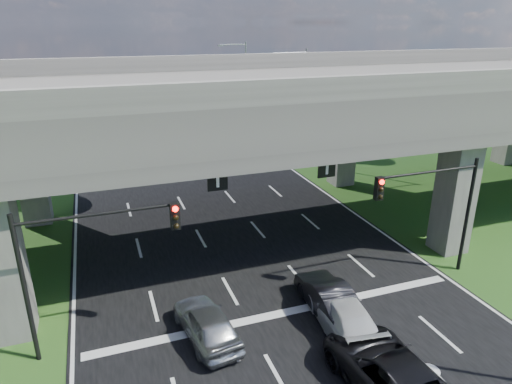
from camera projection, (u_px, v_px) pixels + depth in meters
ground at (322, 366)px, 17.05m from camera, size 160.00×160.00×0.00m
road at (240, 248)px, 25.86m from camera, size 18.00×120.00×0.03m
overpass at (227, 103)px, 24.86m from camera, size 80.00×15.00×10.00m
signal_right at (436, 200)px, 21.54m from camera, size 5.76×0.54×6.00m
signal_left at (85, 253)px, 16.58m from camera, size 5.76×0.54×6.00m
streetlight_far at (300, 99)px, 39.37m from camera, size 3.38×0.25×10.00m
streetlight_beyond at (243, 79)px, 53.48m from camera, size 3.38×0.25×10.00m
tree_left_far at (30, 92)px, 48.17m from camera, size 4.80×4.80×8.32m
tree_right_near at (310, 105)px, 44.31m from camera, size 4.20×4.20×7.28m
tree_right_mid at (303, 95)px, 52.42m from camera, size 3.91×3.90×6.76m
tree_right_far at (247, 83)px, 57.98m from camera, size 4.50×4.50×7.80m
car_silver at (207, 323)px, 18.27m from camera, size 2.28×4.48×1.46m
car_dark at (328, 297)px, 20.00m from camera, size 1.80×4.50×1.46m
car_white at (343, 315)px, 18.80m from camera, size 2.60×5.07×1.41m
car_trailing at (392, 374)px, 15.46m from camera, size 2.99×6.00×1.63m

